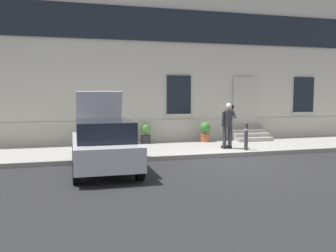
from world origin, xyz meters
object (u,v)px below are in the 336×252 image
Objects in this scene: person_on_phone at (228,123)px; planter_charcoal at (146,133)px; bollard_near_person at (246,135)px; planter_terracotta at (205,131)px; hatchback_car_silver at (104,144)px; planter_cream at (83,135)px.

planter_charcoal is at bearing 124.30° from person_on_phone.
person_on_phone reaches higher than bollard_near_person.
bollard_near_person is at bearing -76.14° from planter_terracotta.
hatchback_car_silver is 4.73× the size of planter_cream.
person_on_phone reaches higher than planter_terracotta.
hatchback_car_silver reaches higher than person_on_phone.
planter_charcoal is 1.00× the size of planter_terracotta.
person_on_phone is 3.58m from planter_charcoal.
bollard_near_person is 4.25m from planter_charcoal.
planter_charcoal is (-3.25, 2.74, -0.11)m from bollard_near_person.
bollard_near_person is 0.60× the size of person_on_phone.
hatchback_car_silver is at bearing -164.15° from bollard_near_person.
bollard_near_person is 2.64m from planter_terracotta.
bollard_near_person is 6.38m from planter_cream.
bollard_near_person is at bearing -23.29° from planter_cream.
planter_terracotta is (-0.10, 2.09, -0.55)m from person_on_phone.
bollard_near_person reaches higher than planter_charcoal.
person_on_phone is 2.03× the size of planter_cream.
planter_cream is at bearing 156.71° from bollard_near_person.
hatchback_car_silver is at bearing -173.47° from person_on_phone.
hatchback_car_silver is 4.08m from planter_cream.
hatchback_car_silver is at bearing -116.45° from planter_charcoal.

